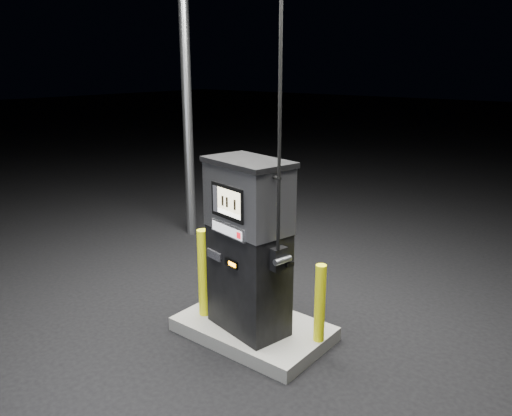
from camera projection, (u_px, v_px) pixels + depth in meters
The scene contains 5 objects.
ground at pixel (253, 335), 5.45m from camera, with size 80.00×80.00×0.00m, color black.
pump_island at pixel (253, 329), 5.43m from camera, with size 1.60×1.00×0.15m, color slate.
fuel_dispenser at pixel (248, 245), 5.06m from camera, with size 1.04×0.71×3.76m.
bollard_left at pixel (204, 273), 5.47m from camera, with size 0.13×0.13×0.99m, color #FEFF0E.
bollard_right at pixel (320, 303), 4.95m from camera, with size 0.11×0.11×0.82m, color #FEFF0E.
Camera 1 is at (3.05, -3.77, 2.85)m, focal length 35.00 mm.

